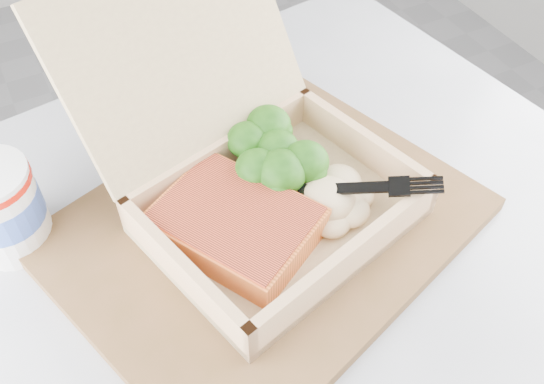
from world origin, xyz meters
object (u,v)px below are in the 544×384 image
serving_tray (264,226)px  paper_cup (1,207)px  cafe_table (299,353)px  takeout_container (247,159)px

serving_tray → paper_cup: (-0.22, 0.10, 0.04)m
serving_tray → paper_cup: bearing=155.4°
cafe_table → serving_tray: serving_tray is taller
serving_tray → paper_cup: paper_cup is taller
paper_cup → serving_tray: bearing=-24.6°
cafe_table → paper_cup: bearing=146.8°
takeout_container → paper_cup: 0.23m
cafe_table → takeout_container: (-0.01, 0.09, 0.25)m
cafe_table → paper_cup: paper_cup is taller
cafe_table → paper_cup: 0.36m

